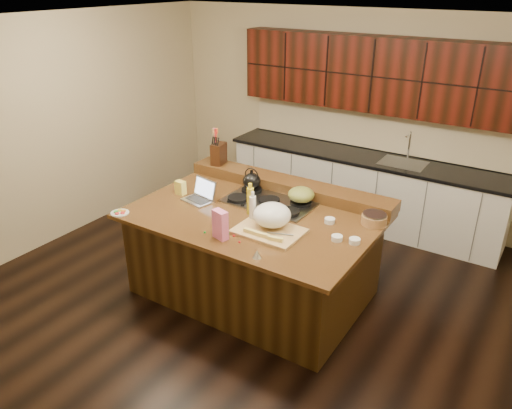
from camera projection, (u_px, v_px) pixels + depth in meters
The scene contains 36 objects.
room at pixel (253, 173), 4.74m from camera, with size 5.52×5.02×2.72m.
island at pixel (253, 254), 5.11m from camera, with size 2.40×1.60×0.92m.
back_ledge at pixel (288, 185), 5.43m from camera, with size 2.40×0.30×0.12m, color black.
cooktop at pixel (269, 202), 5.14m from camera, with size 0.92×0.52×0.05m.
back_counter at pixel (367, 151), 6.44m from camera, with size 3.70×0.66×2.40m.
kettle at pixel (252, 181), 5.34m from camera, with size 0.20×0.20×0.18m, color black.
green_bowl at pixel (301, 195), 5.05m from camera, with size 0.27×0.27×0.15m, color olive.
laptop at pixel (201, 195), 5.20m from camera, with size 0.35×0.30×0.22m.
oil_bottle at pixel (250, 201), 4.87m from camera, with size 0.07×0.07×0.27m, color gold.
vinegar_bottle at pixel (253, 209), 4.73m from camera, with size 0.06×0.06×0.25m, color silver.
wooden_tray at pixel (271, 219), 4.57m from camera, with size 0.61×0.49×0.25m.
ramekin_a at pixel (355, 241), 4.37m from camera, with size 0.10×0.10×0.04m, color white.
ramekin_b at pixel (330, 221), 4.73m from camera, with size 0.10×0.10×0.04m, color white.
ramekin_c at pixel (337, 238), 4.42m from camera, with size 0.10×0.10×0.04m, color white.
strainer_bowl at pixel (374, 220), 4.70m from camera, with size 0.24×0.24×0.09m, color #996B3F.
kitchen_timer at pixel (257, 254), 4.15m from camera, with size 0.08×0.08×0.07m, color silver.
pink_bag at pixel (220, 225), 4.41m from camera, with size 0.14×0.08×0.27m, color pink.
candy_plate at pixel (120, 213), 4.92m from camera, with size 0.18×0.18×0.01m, color white.
package_box at pixel (181, 188), 5.32m from camera, with size 0.11×0.07×0.15m, color #EAD852.
utensil_crock at pixel (216, 158), 5.85m from camera, with size 0.12×0.12×0.14m, color white.
knife_block at pixel (219, 154), 5.81m from camera, with size 0.12×0.20×0.25m, color black.
gumdrop_0 at pixel (225, 231), 4.57m from camera, with size 0.02×0.02×0.02m, color red.
gumdrop_1 at pixel (223, 240), 4.42m from camera, with size 0.02×0.02×0.02m, color #198C26.
gumdrop_2 at pixel (242, 234), 4.52m from camera, with size 0.02×0.02×0.02m, color red.
gumdrop_3 at pixel (222, 227), 4.64m from camera, with size 0.02×0.02×0.02m, color #198C26.
gumdrop_4 at pixel (235, 230), 4.59m from camera, with size 0.02×0.02×0.02m, color red.
gumdrop_5 at pixel (218, 228), 4.61m from camera, with size 0.02×0.02×0.02m, color #198C26.
gumdrop_6 at pixel (239, 242), 4.38m from camera, with size 0.02×0.02×0.02m, color red.
gumdrop_7 at pixel (229, 234), 4.52m from camera, with size 0.02×0.02×0.02m, color #198C26.
gumdrop_8 at pixel (225, 233), 4.53m from camera, with size 0.02×0.02×0.02m, color red.
gumdrop_9 at pixel (218, 229), 4.61m from camera, with size 0.02×0.02×0.02m, color #198C26.
gumdrop_10 at pixel (215, 235), 4.50m from camera, with size 0.02×0.02×0.02m, color red.
gumdrop_11 at pixel (205, 232), 4.54m from camera, with size 0.02×0.02×0.02m, color #198C26.
gumdrop_12 at pixel (216, 225), 4.68m from camera, with size 0.02×0.02×0.02m, color red.
gumdrop_13 at pixel (215, 233), 4.54m from camera, with size 0.02×0.02×0.02m, color #198C26.
gumdrop_14 at pixel (234, 236), 4.48m from camera, with size 0.02×0.02×0.02m, color red.
Camera 1 is at (2.42, -3.70, 3.07)m, focal length 35.00 mm.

